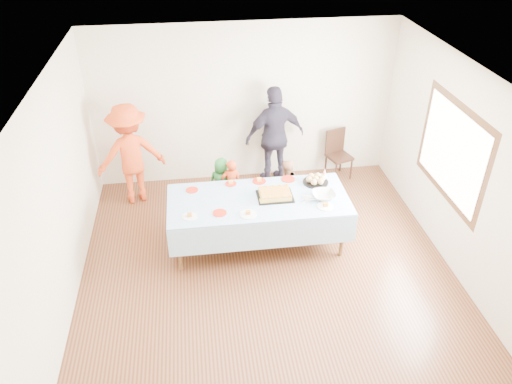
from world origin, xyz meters
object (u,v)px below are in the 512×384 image
(dining_chair, at_px, (337,151))
(birthday_cake, at_px, (275,194))
(party_table, at_px, (258,202))
(adult_left, at_px, (131,154))

(dining_chair, bearing_deg, birthday_cake, -147.10)
(party_table, relative_size, dining_chair, 2.88)
(birthday_cake, height_order, adult_left, adult_left)
(birthday_cake, xyz_separation_m, dining_chair, (1.41, 1.74, -0.34))
(party_table, bearing_deg, birthday_cake, 4.65)
(adult_left, bearing_deg, party_table, 126.57)
(dining_chair, distance_m, adult_left, 3.51)
(birthday_cake, distance_m, dining_chair, 2.26)
(party_table, height_order, dining_chair, dining_chair)
(party_table, relative_size, adult_left, 1.50)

